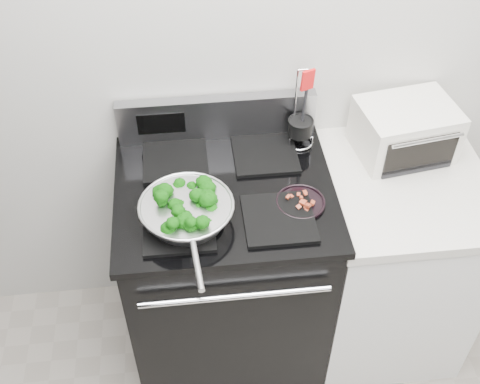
{
  "coord_description": "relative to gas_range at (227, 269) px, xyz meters",
  "views": [
    {
      "loc": [
        -0.42,
        -0.13,
        2.45
      ],
      "look_at": [
        -0.25,
        1.36,
        0.98
      ],
      "focal_mm": 45.0,
      "sensor_mm": 36.0,
      "label": 1
    }
  ],
  "objects": [
    {
      "name": "back_wall",
      "position": [
        0.3,
        0.34,
        0.86
      ],
      "size": [
        4.0,
        0.02,
        2.7
      ],
      "primitive_type": "cube",
      "color": "#B8B6AE",
      "rests_on": "ground"
    },
    {
      "name": "skillet",
      "position": [
        -0.14,
        -0.15,
        0.51
      ],
      "size": [
        0.32,
        0.51,
        0.07
      ],
      "rotation": [
        0.0,
        0.0,
        0.08
      ],
      "color": "silver",
      "rests_on": "gas_range"
    },
    {
      "name": "counter",
      "position": [
        0.68,
        -0.0,
        -0.03
      ],
      "size": [
        0.62,
        0.68,
        0.92
      ],
      "color": "white",
      "rests_on": "floor"
    },
    {
      "name": "broccoli_pile",
      "position": [
        -0.14,
        -0.14,
        0.53
      ],
      "size": [
        0.25,
        0.25,
        0.09
      ],
      "primitive_type": null,
      "color": "black",
      "rests_on": "skillet"
    },
    {
      "name": "bacon_plate",
      "position": [
        0.26,
        -0.11,
        0.48
      ],
      "size": [
        0.17,
        0.17,
        0.04
      ],
      "rotation": [
        0.0,
        0.0,
        -0.42
      ],
      "color": "black",
      "rests_on": "gas_range"
    },
    {
      "name": "gas_range",
      "position": [
        0.0,
        0.0,
        0.0
      ],
      "size": [
        0.79,
        0.69,
        1.13
      ],
      "color": "black",
      "rests_on": "floor"
    },
    {
      "name": "utensil_holder",
      "position": [
        0.31,
        0.22,
        0.52
      ],
      "size": [
        0.11,
        0.11,
        0.34
      ],
      "rotation": [
        0.0,
        0.0,
        0.36
      ],
      "color": "silver",
      "rests_on": "gas_range"
    },
    {
      "name": "toaster_oven",
      "position": [
        0.71,
        0.17,
        0.53
      ],
      "size": [
        0.39,
        0.32,
        0.2
      ],
      "rotation": [
        0.0,
        0.0,
        0.15
      ],
      "color": "silver",
      "rests_on": "counter"
    }
  ]
}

